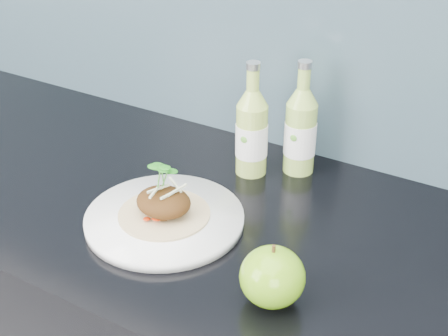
# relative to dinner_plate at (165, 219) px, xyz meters

# --- Properties ---
(dinner_plate) EXTENTS (0.30, 0.30, 0.02)m
(dinner_plate) POSITION_rel_dinner_plate_xyz_m (0.00, 0.00, 0.00)
(dinner_plate) COLOR white
(dinner_plate) RESTS_ON kitchen_counter
(pork_taco) EXTENTS (0.15, 0.15, 0.10)m
(pork_taco) POSITION_rel_dinner_plate_xyz_m (-0.00, 0.00, 0.04)
(pork_taco) COLOR tan
(pork_taco) RESTS_ON dinner_plate
(green_apple) EXTENTS (0.09, 0.09, 0.10)m
(green_apple) POSITION_rel_dinner_plate_xyz_m (0.24, -0.08, 0.04)
(green_apple) COLOR #5D9810
(green_apple) RESTS_ON kitchen_counter
(cider_bottle_left) EXTENTS (0.08, 0.08, 0.22)m
(cider_bottle_left) POSITION_rel_dinner_plate_xyz_m (0.04, 0.22, 0.08)
(cider_bottle_left) COLOR #A4C451
(cider_bottle_left) RESTS_ON kitchen_counter
(cider_bottle_right) EXTENTS (0.08, 0.08, 0.22)m
(cider_bottle_right) POSITION_rel_dinner_plate_xyz_m (0.12, 0.28, 0.08)
(cider_bottle_right) COLOR #9AC050
(cider_bottle_right) RESTS_ON kitchen_counter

